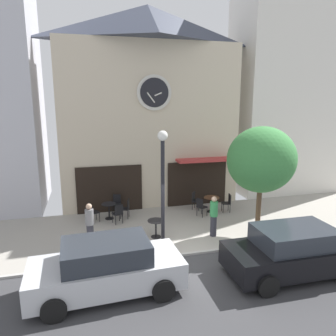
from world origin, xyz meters
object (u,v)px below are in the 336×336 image
(cafe_chair_outer, at_px, (92,211))
(pedestrian_grey, at_px, (90,224))
(cafe_table_center_left, at_px, (156,226))
(cafe_chair_facing_wall, at_px, (195,199))
(cafe_chair_mid_row, at_px, (201,206))
(cafe_chair_near_lamp, at_px, (126,207))
(cafe_chair_near_tree, at_px, (228,202))
(pedestrian_green, at_px, (214,216))
(parked_car_black, at_px, (294,251))
(cafe_chair_under_awning, at_px, (117,202))
(parked_car_silver, at_px, (107,267))
(cafe_table_center, at_px, (211,201))
(cafe_chair_facing_street, at_px, (118,212))
(street_tree, at_px, (261,160))
(cafe_table_leftmost, at_px, (109,208))
(street_lamp, at_px, (163,191))

(cafe_chair_outer, relative_size, pedestrian_grey, 0.54)
(cafe_chair_outer, bearing_deg, cafe_table_center_left, -43.62)
(cafe_chair_facing_wall, distance_m, cafe_chair_mid_row, 1.02)
(cafe_chair_near_lamp, bearing_deg, pedestrian_grey, -123.41)
(cafe_chair_mid_row, bearing_deg, cafe_chair_near_tree, 10.13)
(pedestrian_green, xyz_separation_m, parked_car_black, (1.33, -3.31, -0.10))
(cafe_chair_under_awning, xyz_separation_m, parked_car_silver, (-0.91, -6.57, 0.23))
(parked_car_silver, bearing_deg, pedestrian_grey, 97.40)
(cafe_chair_facing_wall, bearing_deg, cafe_table_center, -40.38)
(cafe_chair_mid_row, xyz_separation_m, parked_car_silver, (-4.73, -5.03, 0.23))
(cafe_chair_facing_street, relative_size, parked_car_black, 0.21)
(cafe_table_center, height_order, cafe_chair_outer, cafe_chair_outer)
(cafe_chair_facing_wall, bearing_deg, cafe_chair_outer, -174.77)
(cafe_chair_facing_street, xyz_separation_m, cafe_chair_near_lamp, (0.45, 0.61, 0.00))
(street_tree, bearing_deg, cafe_chair_near_tree, 90.28)
(cafe_chair_near_lamp, xyz_separation_m, cafe_chair_under_awning, (-0.37, 0.85, 0.00))
(pedestrian_grey, bearing_deg, cafe_chair_near_tree, 17.85)
(cafe_table_leftmost, height_order, cafe_chair_near_lamp, cafe_chair_near_lamp)
(street_lamp, distance_m, street_tree, 4.17)
(cafe_chair_facing_street, xyz_separation_m, pedestrian_green, (3.61, -2.28, 0.33))
(pedestrian_grey, xyz_separation_m, parked_car_silver, (0.41, -3.16, -0.10))
(street_tree, xyz_separation_m, parked_car_silver, (-6.23, -2.48, -2.37))
(cafe_chair_mid_row, relative_size, parked_car_black, 0.21)
(street_tree, xyz_separation_m, pedestrian_grey, (-6.64, 0.68, -2.27))
(cafe_table_leftmost, bearing_deg, cafe_chair_facing_wall, 3.13)
(street_tree, distance_m, pedestrian_green, 2.91)
(cafe_chair_facing_street, height_order, pedestrian_green, pedestrian_green)
(cafe_chair_outer, bearing_deg, cafe_chair_facing_street, -23.39)
(cafe_table_center_left, bearing_deg, street_lamp, -88.79)
(cafe_chair_outer, relative_size, cafe_chair_mid_row, 1.00)
(street_lamp, relative_size, cafe_chair_facing_street, 4.89)
(pedestrian_green, bearing_deg, parked_car_silver, -147.53)
(street_tree, height_order, pedestrian_green, street_tree)
(street_lamp, bearing_deg, cafe_table_leftmost, 114.89)
(street_lamp, relative_size, cafe_chair_under_awning, 4.89)
(cafe_table_leftmost, bearing_deg, pedestrian_grey, -108.63)
(cafe_chair_mid_row, distance_m, pedestrian_green, 2.24)
(cafe_chair_near_lamp, bearing_deg, street_tree, -33.20)
(cafe_table_center_left, height_order, cafe_chair_mid_row, cafe_chair_mid_row)
(cafe_table_leftmost, xyz_separation_m, cafe_chair_under_awning, (0.43, 0.76, 0.02))
(cafe_chair_facing_street, xyz_separation_m, cafe_chair_under_awning, (0.08, 1.46, 0.00))
(cafe_chair_facing_wall, height_order, pedestrian_green, pedestrian_green)
(street_tree, height_order, cafe_chair_near_lamp, street_tree)
(cafe_table_center, height_order, pedestrian_green, pedestrian_green)
(cafe_table_leftmost, height_order, cafe_chair_under_awning, cafe_chair_under_awning)
(cafe_chair_outer, bearing_deg, pedestrian_grey, -93.28)
(cafe_chair_near_lamp, bearing_deg, street_lamp, -75.84)
(cafe_chair_under_awning, bearing_deg, street_tree, -37.55)
(cafe_chair_near_lamp, distance_m, pedestrian_grey, 3.08)
(street_lamp, height_order, cafe_chair_outer, street_lamp)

